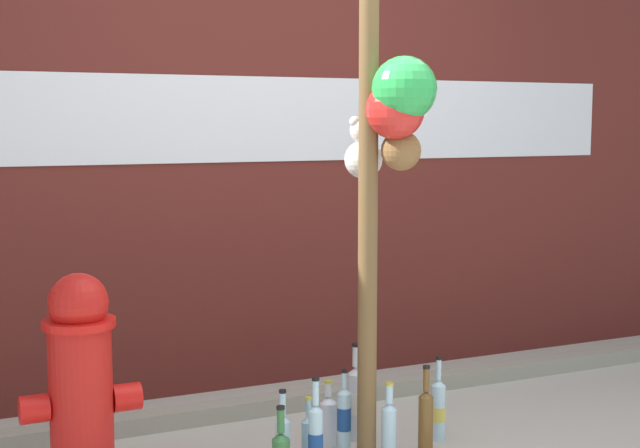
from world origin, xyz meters
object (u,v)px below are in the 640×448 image
at_px(bottle_1, 344,419).
at_px(bottle_6, 389,429).
at_px(memorial_post, 386,53).
at_px(bottle_7, 328,419).
at_px(bottle_4, 283,441).
at_px(fire_hydrant, 81,384).
at_px(bottle_5, 438,409).
at_px(bottle_8, 426,421).
at_px(bottle_3, 316,439).
at_px(bottle_9, 356,400).
at_px(bottle_2, 309,438).

bearing_deg(bottle_1, bottle_6, -50.45).
relative_size(memorial_post, bottle_7, 10.11).
distance_m(bottle_4, bottle_6, 0.45).
xyz_separation_m(bottle_1, bottle_4, (-0.31, -0.09, -0.02)).
height_order(fire_hydrant, bottle_5, fire_hydrant).
bearing_deg(bottle_8, bottle_1, 150.02).
bearing_deg(memorial_post, bottle_8, -12.97).
height_order(bottle_3, bottle_6, bottle_3).
xyz_separation_m(bottle_6, bottle_9, (-0.00, 0.29, 0.04)).
relative_size(bottle_1, bottle_2, 1.27).
xyz_separation_m(bottle_5, bottle_8, (-0.16, -0.15, 0.01)).
bearing_deg(bottle_9, bottle_5, -25.22).
bearing_deg(bottle_1, bottle_3, -141.36).
bearing_deg(memorial_post, bottle_3, -173.49).
bearing_deg(fire_hydrant, bottle_4, -10.16).
bearing_deg(bottle_8, bottle_6, 174.99).
relative_size(memorial_post, bottle_3, 7.38).
distance_m(bottle_4, bottle_5, 0.77).
distance_m(bottle_4, bottle_7, 0.35).
relative_size(fire_hydrant, bottle_1, 2.32).
relative_size(memorial_post, bottle_8, 7.56).
relative_size(memorial_post, bottle_6, 8.78).
relative_size(fire_hydrant, bottle_8, 2.16).
xyz_separation_m(bottle_3, bottle_9, (0.33, 0.30, 0.02)).
bearing_deg(bottle_2, bottle_6, -18.53).
height_order(memorial_post, bottle_5, memorial_post).
bearing_deg(bottle_6, bottle_8, -5.01).
height_order(bottle_4, bottle_6, bottle_4).
bearing_deg(bottle_2, bottle_9, 30.52).
bearing_deg(bottle_8, bottle_9, 118.94).
height_order(bottle_2, bottle_9, bottle_9).
xyz_separation_m(memorial_post, bottle_4, (-0.43, 0.04, -1.52)).
distance_m(bottle_2, bottle_5, 0.64).
relative_size(bottle_4, bottle_9, 0.79).
height_order(bottle_2, bottle_7, bottle_7).
distance_m(memorial_post, bottle_9, 1.50).
bearing_deg(bottle_9, bottle_4, -153.24).
xyz_separation_m(bottle_6, bottle_8, (0.17, -0.01, 0.02)).
xyz_separation_m(fire_hydrant, bottle_2, (0.88, -0.10, -0.31)).
relative_size(bottle_5, bottle_7, 1.28).
relative_size(bottle_1, bottle_3, 0.91).
relative_size(fire_hydrant, bottle_7, 2.89).
height_order(bottle_6, bottle_9, bottle_9).
height_order(bottle_3, bottle_8, bottle_3).
distance_m(bottle_3, bottle_9, 0.45).
relative_size(bottle_6, bottle_8, 0.86).
xyz_separation_m(fire_hydrant, bottle_3, (0.86, -0.21, -0.27)).
bearing_deg(memorial_post, bottle_1, 131.50).
height_order(memorial_post, bottle_7, memorial_post).
distance_m(bottle_5, bottle_7, 0.49).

